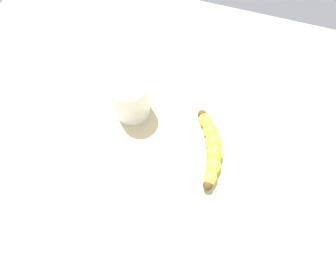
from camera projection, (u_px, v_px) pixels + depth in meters
The scene contains 3 objects.
wooden_tabletop at pixel (139, 182), 69.03cm from camera, with size 120.00×120.00×3.00cm, color #D0BA88.
banana at pixel (211, 148), 69.28cm from camera, with size 8.73×18.94×3.74cm.
smoothie_glass at pixel (131, 99), 71.31cm from camera, with size 8.80×8.80×11.01cm.
Camera 1 is at (-12.38, 17.00, 68.83)cm, focal length 32.23 mm.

